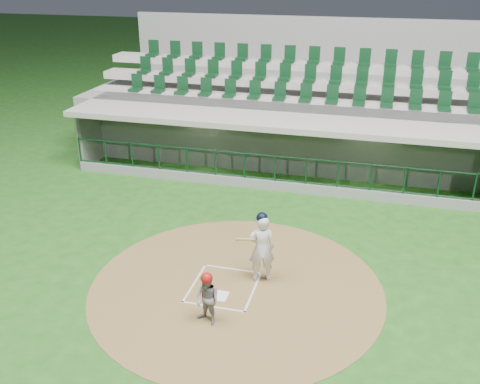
% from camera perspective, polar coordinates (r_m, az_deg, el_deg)
% --- Properties ---
extents(ground, '(120.00, 120.00, 0.00)m').
position_cam_1_polar(ground, '(13.60, -1.40, -9.46)').
color(ground, '#1C4F16').
rests_on(ground, ground).
extents(dirt_circle, '(7.20, 7.20, 0.01)m').
position_cam_1_polar(dirt_circle, '(13.37, -0.39, -10.07)').
color(dirt_circle, brown).
rests_on(dirt_circle, ground).
extents(home_plate, '(0.43, 0.43, 0.02)m').
position_cam_1_polar(home_plate, '(13.03, -2.28, -11.00)').
color(home_plate, white).
rests_on(home_plate, dirt_circle).
extents(batter_box_chalk, '(1.55, 1.80, 0.01)m').
position_cam_1_polar(batter_box_chalk, '(13.35, -1.77, -10.08)').
color(batter_box_chalk, silver).
rests_on(batter_box_chalk, ground).
extents(dugout_structure, '(16.40, 3.70, 3.00)m').
position_cam_1_polar(dugout_structure, '(20.10, 4.82, 4.80)').
color(dugout_structure, gray).
rests_on(dugout_structure, ground).
extents(seating_deck, '(17.00, 6.72, 5.15)m').
position_cam_1_polar(seating_deck, '(22.87, 6.29, 8.29)').
color(seating_deck, gray).
rests_on(seating_deck, ground).
extents(batter, '(0.92, 0.96, 1.87)m').
position_cam_1_polar(batter, '(13.16, 2.30, -5.89)').
color(batter, silver).
rests_on(batter, dirt_circle).
extents(catcher, '(0.72, 0.65, 1.28)m').
position_cam_1_polar(catcher, '(11.88, -3.50, -11.27)').
color(catcher, gray).
rests_on(catcher, dirt_circle).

